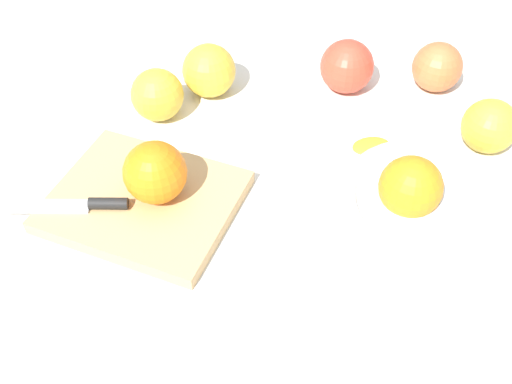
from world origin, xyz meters
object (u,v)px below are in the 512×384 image
(orange_on_board, at_px, (155,173))
(knife, at_px, (80,205))
(bowl, at_px, (425,209))
(cutting_board, at_px, (144,201))
(apple_front_left_2, at_px, (437,67))
(apple_front_left_3, at_px, (490,126))
(apple_front_right, at_px, (209,71))
(apple_front_right_2, at_px, (157,95))
(apple_front_left, at_px, (347,66))

(orange_on_board, bearing_deg, knife, 22.35)
(bowl, relative_size, orange_on_board, 2.75)
(cutting_board, relative_size, orange_on_board, 2.89)
(bowl, relative_size, cutting_board, 0.95)
(knife, distance_m, apple_front_left_2, 0.53)
(apple_front_left_2, relative_size, apple_front_left_3, 1.00)
(bowl, relative_size, apple_front_right, 2.67)
(orange_on_board, distance_m, apple_front_left_2, 0.44)
(cutting_board, xyz_separation_m, apple_front_left_3, (-0.41, -0.18, 0.03))
(cutting_board, height_order, apple_front_right_2, apple_front_right_2)
(apple_front_right_2, bearing_deg, apple_front_left_2, -161.12)
(apple_front_left, bearing_deg, knife, 46.68)
(knife, bearing_deg, apple_front_right_2, -100.60)
(apple_front_right_2, height_order, apple_front_left_3, same)
(orange_on_board, distance_m, apple_front_left_3, 0.43)
(orange_on_board, bearing_deg, bowl, -177.82)
(apple_front_right_2, bearing_deg, bowl, 156.57)
(bowl, relative_size, apple_front_left_3, 2.85)
(apple_front_left_3, bearing_deg, apple_front_right_2, 0.90)
(apple_front_right, distance_m, apple_front_left_3, 0.38)
(apple_front_left_2, height_order, apple_front_left_3, same)
(bowl, xyz_separation_m, apple_front_left_2, (-0.02, -0.28, 0.00))
(cutting_board, distance_m, apple_front_left_2, 0.46)
(bowl, xyz_separation_m, apple_front_left_3, (-0.09, -0.16, 0.00))
(apple_front_right, height_order, apple_front_left_2, apple_front_right)
(knife, distance_m, apple_front_left, 0.42)
(orange_on_board, xyz_separation_m, apple_front_right, (-0.01, -0.23, -0.02))
(apple_front_left_2, bearing_deg, apple_front_right, 11.55)
(orange_on_board, distance_m, apple_front_right_2, 0.17)
(apple_front_right_2, relative_size, apple_front_left, 0.94)
(apple_front_right, xyz_separation_m, apple_front_right_2, (0.06, 0.06, -0.00))
(knife, distance_m, apple_front_right_2, 0.20)
(orange_on_board, xyz_separation_m, apple_front_left_3, (-0.39, -0.17, -0.02))
(apple_front_right_2, bearing_deg, knife, 79.40)
(knife, relative_size, apple_front_right, 2.05)
(knife, bearing_deg, cutting_board, -156.27)
(bowl, height_order, apple_front_right_2, bowl)
(apple_front_right, bearing_deg, cutting_board, 82.91)
(apple_front_left_2, bearing_deg, apple_front_left_3, 116.57)
(apple_front_left_2, bearing_deg, orange_on_board, 41.57)
(cutting_board, relative_size, knife, 1.36)
(apple_front_right, height_order, apple_front_right_2, apple_front_right)
(knife, height_order, apple_front_left_2, apple_front_left_2)
(apple_front_right, relative_size, apple_front_left, 0.99)
(apple_front_left, bearing_deg, apple_front_left_2, -169.47)
(orange_on_board, relative_size, apple_front_left_3, 1.04)
(apple_front_right, xyz_separation_m, apple_front_left_2, (-0.32, -0.07, -0.00))
(cutting_board, bearing_deg, apple_front_right, -97.09)
(cutting_board, bearing_deg, apple_front_left_3, -156.66)
(orange_on_board, height_order, apple_front_left_3, orange_on_board)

